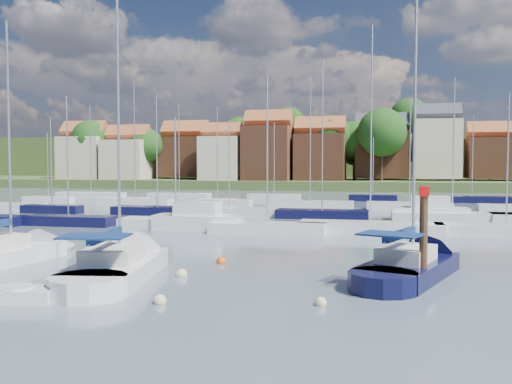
# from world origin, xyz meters

# --- Properties ---
(ground) EXTENTS (260.00, 260.00, 0.00)m
(ground) POSITION_xyz_m (0.00, 40.00, 0.00)
(ground) COLOR #414E58
(ground) RESTS_ON ground
(sailboat_left) EXTENTS (4.33, 10.60, 14.06)m
(sailboat_left) POSITION_xyz_m (-10.46, 4.36, 0.36)
(sailboat_left) COLOR silver
(sailboat_left) RESTS_ON ground
(sailboat_centre) EXTENTS (5.12, 12.49, 16.46)m
(sailboat_centre) POSITION_xyz_m (-3.31, 2.58, 0.35)
(sailboat_centre) COLOR silver
(sailboat_centre) RESTS_ON ground
(sailboat_navy) EXTENTS (6.60, 11.47, 15.46)m
(sailboat_navy) POSITION_xyz_m (10.80, 5.19, 0.36)
(sailboat_navy) COLOR black
(sailboat_navy) RESTS_ON ground
(tender) EXTENTS (3.33, 1.99, 0.67)m
(tender) POSITION_xyz_m (-4.89, -3.95, 0.26)
(tender) COLOR silver
(tender) RESTS_ON ground
(timber_piling) EXTENTS (0.40, 0.40, 6.63)m
(timber_piling) POSITION_xyz_m (10.83, 2.07, 1.29)
(timber_piling) COLOR #4C331E
(timber_piling) RESTS_ON ground
(buoy_c) EXTENTS (0.46, 0.46, 0.46)m
(buoy_c) POSITION_xyz_m (-4.06, -0.53, 0.00)
(buoy_c) COLOR #D85914
(buoy_c) RESTS_ON ground
(buoy_d) EXTENTS (0.50, 0.50, 0.50)m
(buoy_d) POSITION_xyz_m (0.77, -3.11, 0.00)
(buoy_d) COLOR beige
(buoy_d) RESTS_ON ground
(buoy_e) EXTENTS (0.52, 0.52, 0.52)m
(buoy_e) POSITION_xyz_m (0.69, 5.75, 0.00)
(buoy_e) COLOR #D85914
(buoy_e) RESTS_ON ground
(buoy_f) EXTENTS (0.46, 0.46, 0.46)m
(buoy_f) POSITION_xyz_m (6.84, -2.07, 0.00)
(buoy_f) COLOR beige
(buoy_f) RESTS_ON ground
(buoy_g) EXTENTS (0.54, 0.54, 0.54)m
(buoy_g) POSITION_xyz_m (-0.17, 1.96, 0.00)
(buoy_g) COLOR beige
(buoy_g) RESTS_ON ground
(marina_field) EXTENTS (79.62, 41.41, 15.93)m
(marina_field) POSITION_xyz_m (1.91, 35.15, 0.43)
(marina_field) COLOR silver
(marina_field) RESTS_ON ground
(far_shore_town) EXTENTS (212.46, 90.00, 22.27)m
(far_shore_town) POSITION_xyz_m (2.23, 132.67, 4.61)
(far_shore_town) COLOR #48572B
(far_shore_town) RESTS_ON ground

